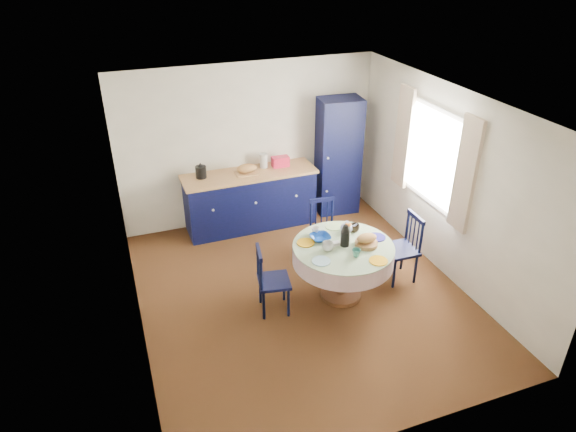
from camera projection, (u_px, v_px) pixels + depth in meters
name	position (u px, v px, depth m)	size (l,w,h in m)	color
floor	(302.00, 294.00, 6.62)	(4.50, 4.50, 0.00)	black
ceiling	(305.00, 104.00, 5.42)	(4.50, 4.50, 0.00)	white
wall_back	(249.00, 144.00, 7.87)	(4.00, 0.02, 2.50)	beige
wall_left	(128.00, 240.00, 5.41)	(0.02, 4.50, 2.50)	beige
wall_right	(447.00, 184.00, 6.62)	(0.02, 4.50, 2.50)	beige
window	(433.00, 156.00, 6.72)	(0.10, 1.74, 1.45)	white
kitchen_counter	(250.00, 199.00, 7.97)	(2.05, 0.66, 1.15)	black
pantry_cabinet	(338.00, 156.00, 8.23)	(0.71, 0.54, 1.90)	black
dining_table	(344.00, 254.00, 6.30)	(1.24, 1.24, 1.03)	#522B17
chair_left	(271.00, 280.00, 6.14)	(0.44, 0.45, 0.88)	black
chair_far	(324.00, 230.00, 7.18)	(0.41, 0.40, 0.89)	black
chair_right	(403.00, 247.00, 6.72)	(0.40, 0.42, 0.93)	black
mug_a	(328.00, 246.00, 6.12)	(0.14, 0.14, 0.11)	silver
mug_b	(356.00, 253.00, 6.01)	(0.10, 0.10, 0.09)	#337467
mug_c	(354.00, 228.00, 6.52)	(0.13, 0.13, 0.10)	black
mug_d	(315.00, 231.00, 6.46)	(0.11, 0.11, 0.10)	silver
cobalt_bowl	(320.00, 238.00, 6.35)	(0.25, 0.25, 0.06)	navy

